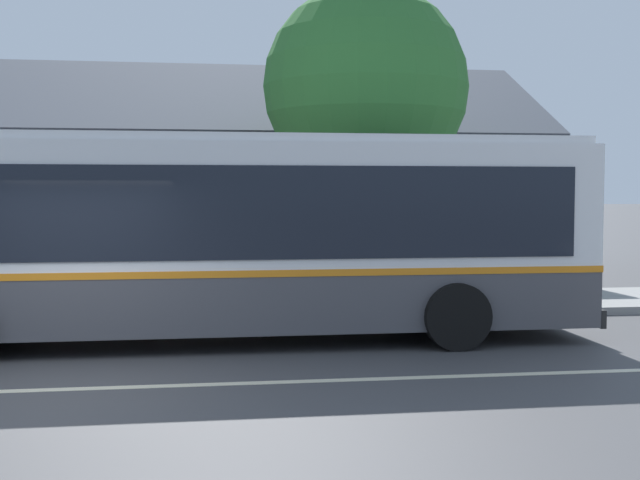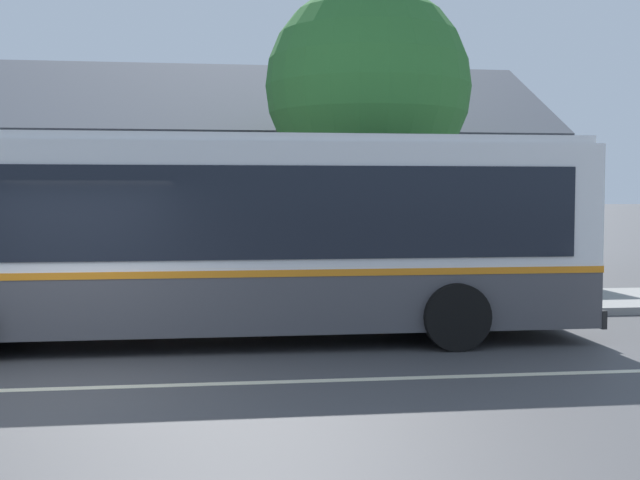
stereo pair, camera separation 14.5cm
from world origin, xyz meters
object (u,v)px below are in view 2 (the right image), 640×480
object	(u,v)px
bench_down_street	(38,289)
bus_stop_sign	(517,229)
street_tree_primary	(369,93)
transit_bus	(204,232)

from	to	relation	value
bench_down_street	bus_stop_sign	xyz separation A→B (m)	(8.94, -0.41, 1.07)
bench_down_street	street_tree_primary	xyz separation A→B (m)	(6.46, 1.75, 3.87)
transit_bus	bus_stop_sign	bearing A→B (deg)	19.53
street_tree_primary	bus_stop_sign	bearing A→B (deg)	-41.01
street_tree_primary	bench_down_street	bearing A→B (deg)	-164.86
bus_stop_sign	transit_bus	bearing A→B (deg)	-160.47
transit_bus	bench_down_street	size ratio (longest dim) A/B	7.12
transit_bus	bus_stop_sign	world-z (taller)	transit_bus
transit_bus	street_tree_primary	size ratio (longest dim) A/B	1.79
bench_down_street	bus_stop_sign	size ratio (longest dim) A/B	0.70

